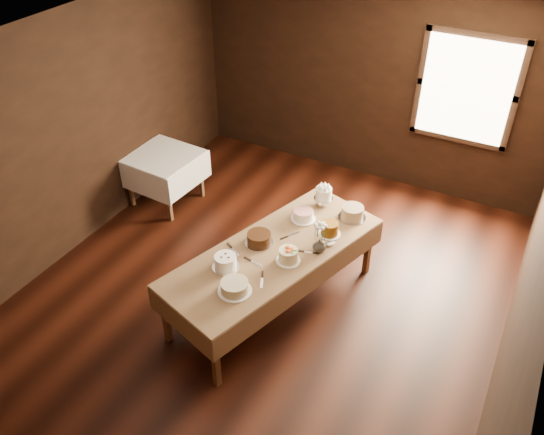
{
  "coord_description": "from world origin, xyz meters",
  "views": [
    {
      "loc": [
        2.25,
        -4.02,
        4.47
      ],
      "look_at": [
        0.0,
        0.2,
        0.95
      ],
      "focal_mm": 37.05,
      "sensor_mm": 36.0,
      "label": 1
    }
  ],
  "objects_px": {
    "side_table": "(163,161)",
    "cake_flowers": "(288,256)",
    "cake_lattice": "(303,216)",
    "cake_server_a": "(257,264)",
    "cake_server_d": "(311,253)",
    "cake_speckled": "(352,213)",
    "cake_cream": "(235,287)",
    "cake_server_e": "(235,252)",
    "flower_vase": "(319,245)",
    "cake_server_b": "(262,283)",
    "cake_swirl": "(225,262)",
    "cake_meringue": "(323,197)",
    "cake_chocolate": "(259,239)",
    "display_table": "(274,255)",
    "cake_caramel": "(329,234)",
    "cake_server_c": "(293,234)"
  },
  "relations": [
    {
      "from": "cake_server_a",
      "to": "flower_vase",
      "type": "distance_m",
      "value": 0.67
    },
    {
      "from": "side_table",
      "to": "cake_flowers",
      "type": "bearing_deg",
      "value": -25.62
    },
    {
      "from": "cake_speckled",
      "to": "flower_vase",
      "type": "distance_m",
      "value": 0.71
    },
    {
      "from": "cake_chocolate",
      "to": "cake_cream",
      "type": "bearing_deg",
      "value": -78.52
    },
    {
      "from": "side_table",
      "to": "cake_flowers",
      "type": "xyz_separation_m",
      "value": [
        2.46,
        -1.18,
        0.19
      ]
    },
    {
      "from": "cake_swirl",
      "to": "cake_server_c",
      "type": "xyz_separation_m",
      "value": [
        0.36,
        0.79,
        -0.06
      ]
    },
    {
      "from": "cake_speckled",
      "to": "cake_server_a",
      "type": "distance_m",
      "value": 1.31
    },
    {
      "from": "cake_server_b",
      "to": "cake_server_d",
      "type": "bearing_deg",
      "value": 134.14
    },
    {
      "from": "cake_server_b",
      "to": "cake_server_d",
      "type": "xyz_separation_m",
      "value": [
        0.23,
        0.64,
        0.0
      ]
    },
    {
      "from": "cake_caramel",
      "to": "cake_server_c",
      "type": "height_order",
      "value": "cake_caramel"
    },
    {
      "from": "cake_swirl",
      "to": "cake_cream",
      "type": "height_order",
      "value": "cake_swirl"
    },
    {
      "from": "cake_lattice",
      "to": "flower_vase",
      "type": "xyz_separation_m",
      "value": [
        0.38,
        -0.42,
        0.02
      ]
    },
    {
      "from": "display_table",
      "to": "cake_server_d",
      "type": "height_order",
      "value": "cake_server_d"
    },
    {
      "from": "cake_meringue",
      "to": "cake_server_c",
      "type": "relative_size",
      "value": 0.99
    },
    {
      "from": "cake_lattice",
      "to": "cake_swirl",
      "type": "xyz_separation_m",
      "value": [
        -0.33,
        -1.09,
        0.02
      ]
    },
    {
      "from": "cake_speckled",
      "to": "cake_server_e",
      "type": "bearing_deg",
      "value": -127.0
    },
    {
      "from": "cake_server_d",
      "to": "cake_speckled",
      "type": "bearing_deg",
      "value": 63.53
    },
    {
      "from": "cake_swirl",
      "to": "cake_server_a",
      "type": "xyz_separation_m",
      "value": [
        0.25,
        0.19,
        -0.06
      ]
    },
    {
      "from": "cake_chocolate",
      "to": "cake_cream",
      "type": "distance_m",
      "value": 0.76
    },
    {
      "from": "flower_vase",
      "to": "cake_server_b",
      "type": "bearing_deg",
      "value": -112.35
    },
    {
      "from": "cake_server_a",
      "to": "cake_flowers",
      "type": "bearing_deg",
      "value": 44.06
    },
    {
      "from": "cake_speckled",
      "to": "cake_swirl",
      "type": "relative_size",
      "value": 1.04
    },
    {
      "from": "flower_vase",
      "to": "cake_server_e",
      "type": "bearing_deg",
      "value": -151.01
    },
    {
      "from": "cake_flowers",
      "to": "cake_server_a",
      "type": "xyz_separation_m",
      "value": [
        -0.26,
        -0.18,
        -0.07
      ]
    },
    {
      "from": "cake_server_d",
      "to": "cake_server_b",
      "type": "bearing_deg",
      "value": -126.04
    },
    {
      "from": "cake_chocolate",
      "to": "cake_swirl",
      "type": "xyz_separation_m",
      "value": [
        -0.11,
        -0.49,
        0.01
      ]
    },
    {
      "from": "cake_cream",
      "to": "cake_server_e",
      "type": "xyz_separation_m",
      "value": [
        -0.3,
        0.5,
        -0.05
      ]
    },
    {
      "from": "cake_lattice",
      "to": "cake_server_a",
      "type": "bearing_deg",
      "value": -95.3
    },
    {
      "from": "cake_flowers",
      "to": "cake_meringue",
      "type": "bearing_deg",
      "value": 94.9
    },
    {
      "from": "display_table",
      "to": "cake_speckled",
      "type": "height_order",
      "value": "cake_speckled"
    },
    {
      "from": "cake_flowers",
      "to": "flower_vase",
      "type": "distance_m",
      "value": 0.36
    },
    {
      "from": "cake_cream",
      "to": "flower_vase",
      "type": "distance_m",
      "value": 1.03
    },
    {
      "from": "cake_server_b",
      "to": "cake_server_e",
      "type": "relative_size",
      "value": 1.0
    },
    {
      "from": "display_table",
      "to": "cake_meringue",
      "type": "bearing_deg",
      "value": 83.45
    },
    {
      "from": "cake_cream",
      "to": "cake_server_d",
      "type": "xyz_separation_m",
      "value": [
        0.4,
        0.86,
        -0.05
      ]
    },
    {
      "from": "cake_lattice",
      "to": "cake_chocolate",
      "type": "bearing_deg",
      "value": -110.88
    },
    {
      "from": "cake_meringue",
      "to": "cake_caramel",
      "type": "relative_size",
      "value": 0.87
    },
    {
      "from": "display_table",
      "to": "cake_chocolate",
      "type": "height_order",
      "value": "cake_chocolate"
    },
    {
      "from": "cake_speckled",
      "to": "cake_cream",
      "type": "bearing_deg",
      "value": -108.62
    },
    {
      "from": "cake_lattice",
      "to": "cake_swirl",
      "type": "height_order",
      "value": "cake_swirl"
    },
    {
      "from": "cake_server_b",
      "to": "display_table",
      "type": "bearing_deg",
      "value": 168.78
    },
    {
      "from": "cake_swirl",
      "to": "cake_server_c",
      "type": "bearing_deg",
      "value": 65.59
    },
    {
      "from": "cake_speckled",
      "to": "cake_server_e",
      "type": "xyz_separation_m",
      "value": [
        -0.84,
        -1.12,
        -0.07
      ]
    },
    {
      "from": "cake_caramel",
      "to": "flower_vase",
      "type": "distance_m",
      "value": 0.18
    },
    {
      "from": "cake_chocolate",
      "to": "cake_speckled",
      "type": "bearing_deg",
      "value": 51.45
    },
    {
      "from": "cake_server_a",
      "to": "cake_server_e",
      "type": "relative_size",
      "value": 1.0
    },
    {
      "from": "cake_cream",
      "to": "cake_server_c",
      "type": "relative_size",
      "value": 1.53
    },
    {
      "from": "cake_swirl",
      "to": "cake_flowers",
      "type": "bearing_deg",
      "value": 36.34
    },
    {
      "from": "cake_lattice",
      "to": "cake_server_c",
      "type": "xyz_separation_m",
      "value": [
        0.03,
        -0.3,
        -0.05
      ]
    },
    {
      "from": "cake_lattice",
      "to": "cake_flowers",
      "type": "distance_m",
      "value": 0.74
    }
  ]
}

